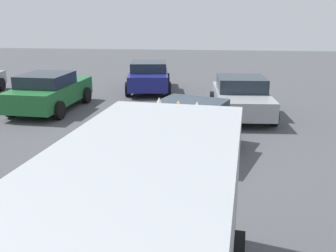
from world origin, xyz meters
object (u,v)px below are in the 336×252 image
object	(u,v)px
art_car_decorated	(181,132)
parked_sedan_row_back_center	(241,97)
parked_sedan_behind_right	(50,91)
parked_sedan_behind_left	(149,76)

from	to	relation	value
art_car_decorated	parked_sedan_row_back_center	xyz separation A→B (m)	(4.60, -1.81, -0.03)
parked_sedan_row_back_center	parked_sedan_behind_right	xyz separation A→B (m)	(0.02, 7.17, 0.04)
parked_sedan_behind_left	parked_sedan_behind_right	bearing A→B (deg)	134.88
parked_sedan_row_back_center	parked_sedan_behind_left	bearing A→B (deg)	-139.00
parked_sedan_behind_left	art_car_decorated	bearing A→B (deg)	-173.30
parked_sedan_behind_right	art_car_decorated	bearing A→B (deg)	-127.50
art_car_decorated	parked_sedan_row_back_center	bearing A→B (deg)	177.92
parked_sedan_row_back_center	parked_sedan_behind_left	world-z (taller)	parked_sedan_behind_left
art_car_decorated	parked_sedan_behind_right	bearing A→B (deg)	-111.38
parked_sedan_row_back_center	parked_sedan_behind_left	distance (m)	5.75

